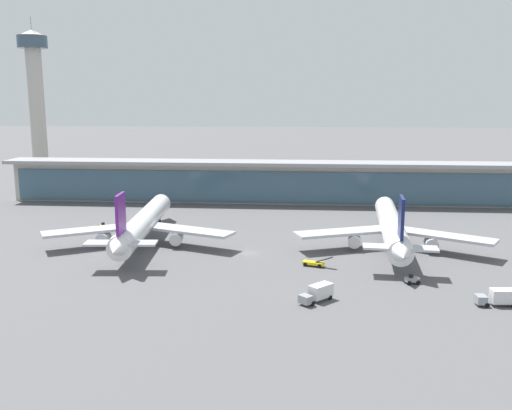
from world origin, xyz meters
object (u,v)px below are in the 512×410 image
(airliner_centre_stand, at_px, (392,227))
(service_truck_near_nose_grey, at_px, (499,297))
(service_truck_by_tail_grey, at_px, (318,293))
(service_truck_on_taxiway_olive, at_px, (103,226))
(airliner_left_stand, at_px, (143,223))
(control_tower, at_px, (36,96))
(service_truck_under_wing_grey, at_px, (412,280))
(service_truck_mid_apron_yellow, at_px, (314,263))

(airliner_centre_stand, xyz_separation_m, service_truck_near_nose_grey, (13.47, -39.79, -3.64))
(service_truck_by_tail_grey, distance_m, service_truck_on_taxiway_olive, 80.69)
(airliner_left_stand, bearing_deg, service_truck_by_tail_grey, -41.37)
(airliner_left_stand, relative_size, control_tower, 0.91)
(service_truck_near_nose_grey, height_order, service_truck_under_wing_grey, service_truck_near_nose_grey)
(service_truck_under_wing_grey, distance_m, service_truck_on_taxiway_olive, 90.16)
(airliner_left_stand, xyz_separation_m, service_truck_mid_apron_yellow, (44.09, -16.91, -4.52))
(service_truck_near_nose_grey, xyz_separation_m, service_truck_on_taxiway_olive, (-93.33, 53.08, -0.82))
(service_truck_mid_apron_yellow, height_order, control_tower, control_tower)
(airliner_centre_stand, bearing_deg, service_truck_by_tail_grey, -115.82)
(airliner_centre_stand, bearing_deg, airliner_left_stand, -178.93)
(service_truck_by_tail_grey, bearing_deg, service_truck_near_nose_grey, 0.70)
(control_tower, bearing_deg, service_truck_near_nose_grey, -41.37)
(service_truck_by_tail_grey, bearing_deg, airliner_centre_stand, 64.18)
(service_truck_near_nose_grey, bearing_deg, control_tower, 138.63)
(service_truck_under_wing_grey, height_order, service_truck_on_taxiway_olive, same)
(airliner_centre_stand, relative_size, service_truck_mid_apron_yellow, 9.25)
(airliner_centre_stand, relative_size, service_truck_on_taxiway_olive, 19.24)
(service_truck_near_nose_grey, bearing_deg, service_truck_mid_apron_yellow, 146.77)
(service_truck_on_taxiway_olive, bearing_deg, airliner_centre_stand, -9.45)
(service_truck_under_wing_grey, height_order, control_tower, control_tower)
(service_truck_near_nose_grey, height_order, control_tower, control_tower)
(service_truck_under_wing_grey, xyz_separation_m, control_tower, (-133.96, 118.63, 37.18))
(service_truck_under_wing_grey, bearing_deg, control_tower, 138.47)
(airliner_left_stand, bearing_deg, control_tower, 127.59)
(airliner_left_stand, distance_m, service_truck_on_taxiway_olive, 22.14)
(airliner_centre_stand, height_order, service_truck_on_taxiway_olive, airliner_centre_stand)
(service_truck_on_taxiway_olive, bearing_deg, airliner_left_stand, -41.90)
(airliner_centre_stand, height_order, service_truck_under_wing_grey, airliner_centre_stand)
(airliner_centre_stand, xyz_separation_m, service_truck_on_taxiway_olive, (-79.86, 13.29, -4.46))
(service_truck_by_tail_grey, bearing_deg, service_truck_on_taxiway_olive, 138.49)
(airliner_left_stand, height_order, service_truck_mid_apron_yellow, airliner_left_stand)
(service_truck_under_wing_grey, distance_m, service_truck_by_tail_grey, 22.65)
(service_truck_under_wing_grey, xyz_separation_m, service_truck_mid_apron_yellow, (-19.62, 10.48, -0.07))
(control_tower, bearing_deg, service_truck_on_taxiway_olive, -54.82)
(airliner_centre_stand, xyz_separation_m, service_truck_under_wing_grey, (-0.02, -28.57, -4.46))
(service_truck_under_wing_grey, height_order, service_truck_mid_apron_yellow, service_truck_mid_apron_yellow)
(service_truck_mid_apron_yellow, height_order, service_truck_by_tail_grey, service_truck_by_tail_grey)
(service_truck_on_taxiway_olive, bearing_deg, service_truck_under_wing_grey, -27.67)
(airliner_left_stand, distance_m, service_truck_under_wing_grey, 69.49)
(service_truck_near_nose_grey, distance_m, service_truck_on_taxiway_olive, 107.37)
(service_truck_mid_apron_yellow, distance_m, service_truck_on_taxiway_olive, 67.92)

